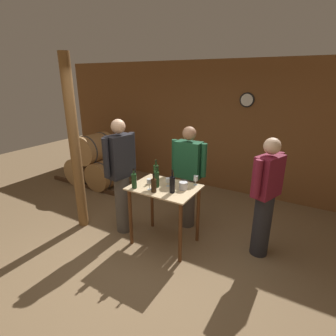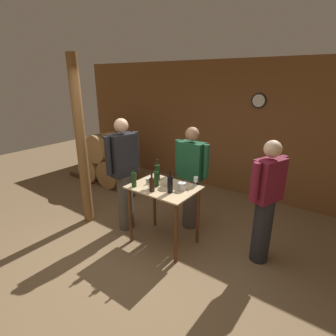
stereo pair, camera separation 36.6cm
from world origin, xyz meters
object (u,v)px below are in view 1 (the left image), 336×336
(wine_bottle_right, at_px, (154,185))
(wine_glass_near_center, at_px, (168,180))
(wine_bottle_far_right, at_px, (172,184))
(wine_glass_near_left, at_px, (149,181))
(wooden_post, at_px, (75,147))
(wine_bottle_far_left, at_px, (134,181))
(wine_bottle_left, at_px, (156,172))
(person_visitor_bearded, at_px, (188,176))
(wine_bottle_center, at_px, (157,179))
(wine_glass_near_right, at_px, (196,179))
(person_visitor_with_scarf, at_px, (121,175))
(ice_bucket, at_px, (183,186))
(person_host, at_px, (265,196))

(wine_bottle_right, distance_m, wine_glass_near_center, 0.27)
(wine_bottle_far_right, relative_size, wine_glass_near_left, 2.07)
(wooden_post, height_order, wine_bottle_far_left, wooden_post)
(wine_bottle_left, distance_m, wine_bottle_right, 0.43)
(wine_bottle_right, distance_m, person_visitor_bearded, 0.85)
(wine_bottle_left, distance_m, wine_bottle_center, 0.26)
(wooden_post, xyz_separation_m, wine_glass_near_right, (1.79, 0.54, -0.35))
(wine_glass_near_right, height_order, person_visitor_bearded, person_visitor_bearded)
(wine_bottle_far_left, height_order, wine_bottle_left, wine_bottle_left)
(wine_bottle_right, relative_size, wine_glass_near_center, 2.10)
(wine_glass_near_right, xyz_separation_m, person_visitor_with_scarf, (-1.09, -0.33, -0.04))
(wine_glass_near_right, relative_size, person_visitor_bearded, 0.08)
(wine_glass_near_right, relative_size, person_visitor_with_scarf, 0.08)
(ice_bucket, distance_m, person_visitor_with_scarf, 1.01)
(person_visitor_with_scarf, bearing_deg, wine_bottle_right, -13.86)
(wine_bottle_right, distance_m, person_visitor_with_scarf, 0.73)
(wine_bottle_right, bearing_deg, wine_glass_near_center, 76.41)
(wine_bottle_left, height_order, person_visitor_with_scarf, person_visitor_with_scarf)
(wine_glass_near_right, xyz_separation_m, person_host, (0.93, 0.16, -0.12))
(ice_bucket, xyz_separation_m, person_host, (1.01, 0.39, -0.08))
(wine_glass_near_left, xyz_separation_m, person_host, (1.42, 0.62, -0.14))
(wine_bottle_left, xyz_separation_m, wine_glass_near_right, (0.59, 0.12, -0.03))
(wooden_post, bearing_deg, person_visitor_with_scarf, 16.68)
(wine_bottle_far_left, height_order, wine_bottle_far_right, wine_bottle_far_right)
(wine_glass_near_left, bearing_deg, wine_bottle_left, 107.46)
(wine_bottle_far_left, distance_m, wine_bottle_left, 0.41)
(wine_bottle_center, bearing_deg, person_visitor_bearded, 76.35)
(wine_bottle_right, relative_size, person_visitor_with_scarf, 0.14)
(wine_bottle_far_left, relative_size, wine_bottle_left, 0.89)
(wine_bottle_far_left, distance_m, wine_glass_near_right, 0.87)
(wooden_post, distance_m, wine_bottle_left, 1.31)
(wine_bottle_far_left, bearing_deg, person_visitor_bearded, 64.26)
(wine_glass_near_left, bearing_deg, person_visitor_with_scarf, 167.67)
(wine_bottle_center, xyz_separation_m, person_visitor_with_scarf, (-0.65, 0.01, -0.07))
(wine_bottle_far_right, xyz_separation_m, wine_glass_near_right, (0.16, 0.39, -0.02))
(person_visitor_bearded, bearing_deg, person_visitor_with_scarf, -140.95)
(wine_bottle_far_right, bearing_deg, wine_bottle_left, 147.92)
(wooden_post, height_order, wine_glass_near_right, wooden_post)
(wine_bottle_left, height_order, wine_bottle_center, wine_bottle_left)
(wine_bottle_left, bearing_deg, wine_bottle_far_right, -32.08)
(wooden_post, distance_m, person_host, 2.85)
(wooden_post, relative_size, wine_glass_near_center, 22.36)
(wine_bottle_far_right, relative_size, wine_glass_near_right, 2.30)
(wine_bottle_right, xyz_separation_m, wine_bottle_far_right, (0.22, 0.11, 0.02))
(person_visitor_bearded, bearing_deg, wine_glass_near_right, -50.03)
(wine_glass_near_left, bearing_deg, wine_bottle_right, -22.62)
(wooden_post, bearing_deg, wine_bottle_left, 19.06)
(wine_bottle_left, relative_size, person_host, 0.19)
(wine_glass_near_left, xyz_separation_m, person_visitor_with_scarf, (-0.60, 0.13, -0.06))
(wine_bottle_right, relative_size, person_host, 0.15)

